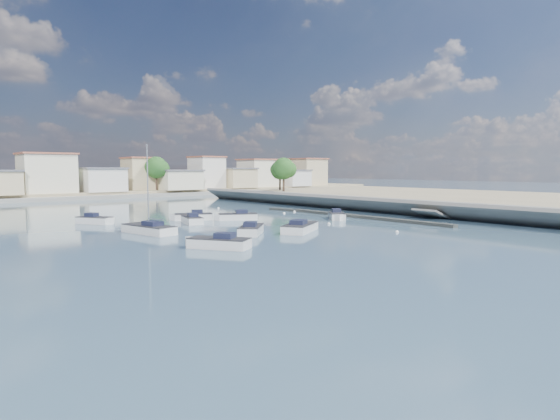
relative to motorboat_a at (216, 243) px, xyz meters
name	(u,v)px	position (x,y,z in m)	size (l,w,h in m)	color
ground	(200,207)	(19.98, 37.57, -0.38)	(400.00, 400.00, 0.00)	#334E66
seawall_walkway	(398,206)	(38.48, 10.57, 0.52)	(5.00, 90.00, 1.80)	slate
seawall_embankment	(471,200)	(60.08, 10.57, 0.47)	(49.65, 90.00, 2.90)	slate
breakwater	(347,215)	(26.88, 10.26, -0.21)	(2.00, 31.02, 0.35)	black
far_shore_land	(97,191)	(19.98, 89.57, 0.32)	(160.00, 40.00, 1.40)	gray
far_shore_quay	(129,196)	(19.98, 68.57, 0.02)	(160.00, 2.50, 0.80)	slate
far_town	(162,175)	(30.69, 74.49, 4.56)	(113.01, 12.80, 8.35)	beige
shore_trees	(169,170)	(28.32, 65.69, 5.84)	(74.56, 38.32, 7.92)	#38281E
motorboat_a	(216,243)	(0.00, 0.00, 0.00)	(4.32, 5.20, 1.48)	silver
motorboat_b	(251,230)	(7.11, 4.93, 0.00)	(4.70, 4.70, 1.48)	silver
motorboat_c	(236,217)	(12.98, 16.31, 0.00)	(5.13, 3.86, 1.48)	silver
motorboat_d	(337,216)	(23.56, 9.00, 0.00)	(4.04, 4.40, 1.48)	silver
motorboat_e	(191,220)	(7.01, 16.79, 0.00)	(2.84, 4.91, 1.48)	silver
motorboat_f	(191,217)	(8.69, 19.86, 0.00)	(5.02, 3.74, 1.48)	silver
motorboat_g	(96,221)	(-1.87, 23.27, 0.00)	(3.65, 4.51, 1.48)	silver
motorboat_h	(301,228)	(12.17, 3.23, 0.00)	(6.16, 4.93, 1.48)	silver
sailboat	(147,229)	(-0.62, 11.97, 0.03)	(3.38, 7.15, 9.00)	silver
mooring_buoys	(311,217)	(22.50, 12.70, -0.33)	(9.79, 36.35, 0.36)	white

